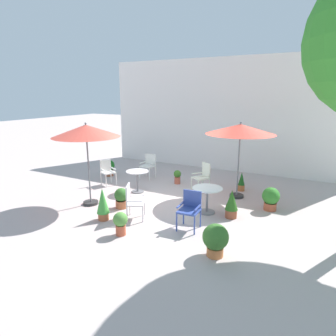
{
  "coord_description": "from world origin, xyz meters",
  "views": [
    {
      "loc": [
        3.98,
        -7.53,
        3.19
      ],
      "look_at": [
        0.0,
        -0.12,
        1.08
      ],
      "focal_mm": 31.85,
      "sensor_mm": 36.0,
      "label": 1
    }
  ],
  "objects_px": {
    "potted_plant_3": "(177,176)",
    "potted_plant_8": "(103,203)",
    "patio_chair_4": "(133,199)",
    "potted_plant_1": "(216,239)",
    "potted_plant_2": "(121,198)",
    "potted_plant_6": "(232,204)",
    "patio_chair_3": "(107,170)",
    "patio_chair_0": "(149,164)",
    "patio_chair_2": "(203,175)",
    "cafe_table_0": "(137,177)",
    "patio_umbrella_1": "(86,132)",
    "potted_plant_0": "(109,167)",
    "potted_plant_4": "(241,182)",
    "patio_chair_1": "(190,207)",
    "potted_plant_7": "(271,198)",
    "patio_umbrella_0": "(240,130)",
    "cafe_table_1": "(207,195)",
    "potted_plant_5": "(120,222)"
  },
  "relations": [
    {
      "from": "patio_chair_3",
      "to": "potted_plant_6",
      "type": "relative_size",
      "value": 1.17
    },
    {
      "from": "patio_chair_1",
      "to": "potted_plant_7",
      "type": "height_order",
      "value": "patio_chair_1"
    },
    {
      "from": "potted_plant_0",
      "to": "potted_plant_4",
      "type": "bearing_deg",
      "value": 7.21
    },
    {
      "from": "patio_chair_4",
      "to": "potted_plant_1",
      "type": "relative_size",
      "value": 1.35
    },
    {
      "from": "patio_umbrella_1",
      "to": "potted_plant_4",
      "type": "xyz_separation_m",
      "value": [
        3.6,
        3.37,
        -1.84
      ]
    },
    {
      "from": "patio_chair_0",
      "to": "patio_chair_2",
      "type": "xyz_separation_m",
      "value": [
        2.43,
        -0.46,
        -0.02
      ]
    },
    {
      "from": "potted_plant_0",
      "to": "potted_plant_4",
      "type": "xyz_separation_m",
      "value": [
        5.1,
        0.65,
        -0.05
      ]
    },
    {
      "from": "patio_umbrella_1",
      "to": "patio_chair_3",
      "type": "distance_m",
      "value": 2.55
    },
    {
      "from": "patio_chair_3",
      "to": "potted_plant_4",
      "type": "xyz_separation_m",
      "value": [
        4.42,
        1.58,
        -0.21
      ]
    },
    {
      "from": "cafe_table_0",
      "to": "patio_umbrella_1",
      "type": "bearing_deg",
      "value": -110.96
    },
    {
      "from": "patio_chair_1",
      "to": "patio_umbrella_1",
      "type": "bearing_deg",
      "value": 178.61
    },
    {
      "from": "cafe_table_0",
      "to": "cafe_table_1",
      "type": "bearing_deg",
      "value": -11.92
    },
    {
      "from": "patio_chair_4",
      "to": "potted_plant_3",
      "type": "height_order",
      "value": "patio_chair_4"
    },
    {
      "from": "patio_umbrella_1",
      "to": "potted_plant_4",
      "type": "height_order",
      "value": "patio_umbrella_1"
    },
    {
      "from": "patio_chair_0",
      "to": "potted_plant_3",
      "type": "distance_m",
      "value": 1.38
    },
    {
      "from": "potted_plant_6",
      "to": "patio_chair_2",
      "type": "bearing_deg",
      "value": 130.16
    },
    {
      "from": "potted_plant_1",
      "to": "potted_plant_2",
      "type": "height_order",
      "value": "potted_plant_1"
    },
    {
      "from": "potted_plant_2",
      "to": "potted_plant_6",
      "type": "bearing_deg",
      "value": 15.06
    },
    {
      "from": "potted_plant_1",
      "to": "cafe_table_0",
      "type": "bearing_deg",
      "value": 144.25
    },
    {
      "from": "patio_umbrella_0",
      "to": "cafe_table_1",
      "type": "relative_size",
      "value": 2.87
    },
    {
      "from": "patio_umbrella_1",
      "to": "cafe_table_1",
      "type": "relative_size",
      "value": 2.92
    },
    {
      "from": "potted_plant_4",
      "to": "potted_plant_5",
      "type": "bearing_deg",
      "value": -109.4
    },
    {
      "from": "potted_plant_5",
      "to": "patio_umbrella_0",
      "type": "bearing_deg",
      "value": 66.69
    },
    {
      "from": "patio_chair_2",
      "to": "potted_plant_3",
      "type": "bearing_deg",
      "value": 166.93
    },
    {
      "from": "potted_plant_5",
      "to": "potted_plant_8",
      "type": "xyz_separation_m",
      "value": [
        -0.91,
        0.47,
        0.13
      ]
    },
    {
      "from": "cafe_table_0",
      "to": "potted_plant_5",
      "type": "bearing_deg",
      "value": -63.35
    },
    {
      "from": "patio_umbrella_1",
      "to": "cafe_table_1",
      "type": "distance_m",
      "value": 3.8
    },
    {
      "from": "patio_umbrella_1",
      "to": "potted_plant_0",
      "type": "relative_size",
      "value": 3.75
    },
    {
      "from": "patio_umbrella_0",
      "to": "cafe_table_1",
      "type": "height_order",
      "value": "patio_umbrella_0"
    },
    {
      "from": "patio_chair_1",
      "to": "potted_plant_8",
      "type": "distance_m",
      "value": 2.26
    },
    {
      "from": "potted_plant_6",
      "to": "potted_plant_8",
      "type": "height_order",
      "value": "potted_plant_8"
    },
    {
      "from": "potted_plant_3",
      "to": "potted_plant_8",
      "type": "bearing_deg",
      "value": -93.95
    },
    {
      "from": "patio_chair_0",
      "to": "potted_plant_6",
      "type": "xyz_separation_m",
      "value": [
        3.96,
        -2.27,
        -0.15
      ]
    },
    {
      "from": "patio_umbrella_0",
      "to": "patio_umbrella_1",
      "type": "height_order",
      "value": "patio_umbrella_1"
    },
    {
      "from": "cafe_table_1",
      "to": "patio_chair_2",
      "type": "relative_size",
      "value": 0.88
    },
    {
      "from": "potted_plant_3",
      "to": "patio_chair_3",
      "type": "bearing_deg",
      "value": -149.49
    },
    {
      "from": "potted_plant_7",
      "to": "potted_plant_0",
      "type": "bearing_deg",
      "value": 173.75
    },
    {
      "from": "potted_plant_0",
      "to": "patio_chair_3",
      "type": "bearing_deg",
      "value": -53.93
    },
    {
      "from": "patio_chair_0",
      "to": "potted_plant_2",
      "type": "relative_size",
      "value": 1.56
    },
    {
      "from": "patio_chair_3",
      "to": "potted_plant_3",
      "type": "height_order",
      "value": "patio_chair_3"
    },
    {
      "from": "patio_umbrella_1",
      "to": "cafe_table_0",
      "type": "relative_size",
      "value": 3.25
    },
    {
      "from": "potted_plant_4",
      "to": "potted_plant_5",
      "type": "height_order",
      "value": "potted_plant_4"
    },
    {
      "from": "patio_umbrella_1",
      "to": "patio_chair_2",
      "type": "distance_m",
      "value": 4.05
    },
    {
      "from": "potted_plant_7",
      "to": "potted_plant_8",
      "type": "relative_size",
      "value": 0.77
    },
    {
      "from": "patio_chair_4",
      "to": "potted_plant_7",
      "type": "distance_m",
      "value": 3.84
    },
    {
      "from": "patio_chair_2",
      "to": "potted_plant_6",
      "type": "distance_m",
      "value": 2.38
    },
    {
      "from": "potted_plant_8",
      "to": "cafe_table_1",
      "type": "bearing_deg",
      "value": 38.37
    },
    {
      "from": "patio_chair_4",
      "to": "potted_plant_1",
      "type": "height_order",
      "value": "patio_chair_4"
    },
    {
      "from": "patio_umbrella_1",
      "to": "potted_plant_3",
      "type": "xyz_separation_m",
      "value": [
        1.34,
        3.06,
        -1.87
      ]
    },
    {
      "from": "potted_plant_4",
      "to": "cafe_table_1",
      "type": "bearing_deg",
      "value": -97.98
    }
  ]
}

